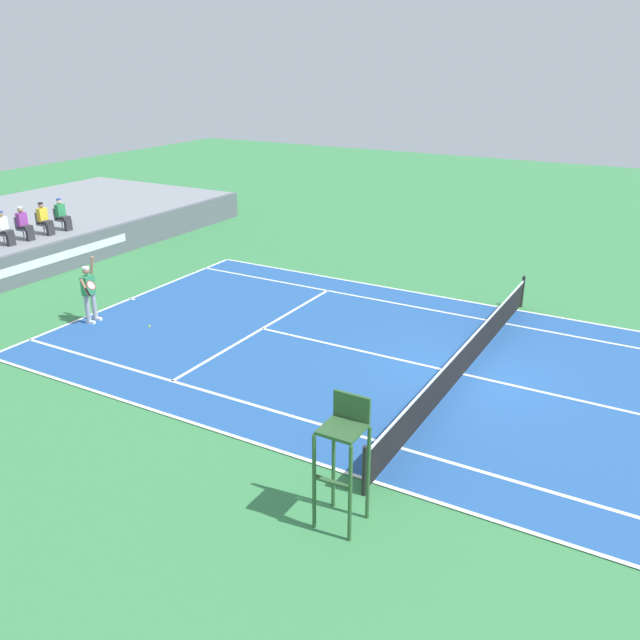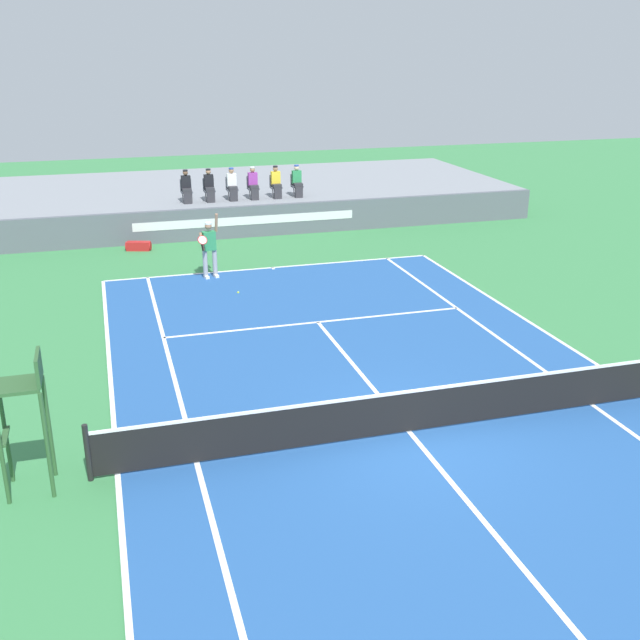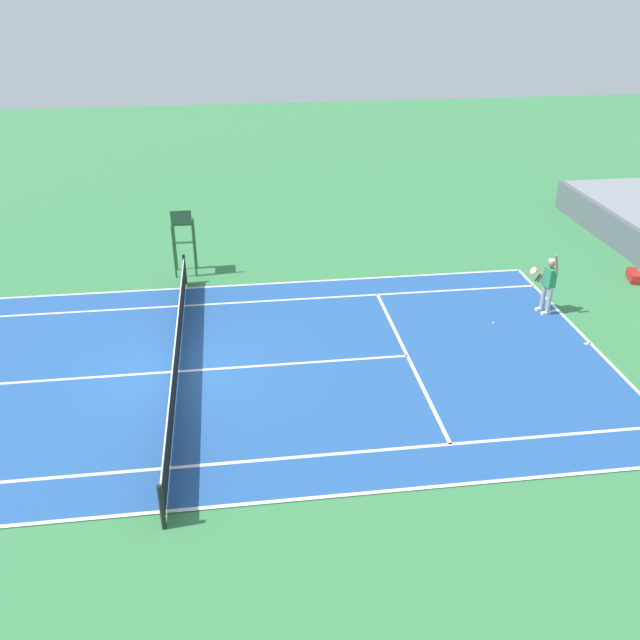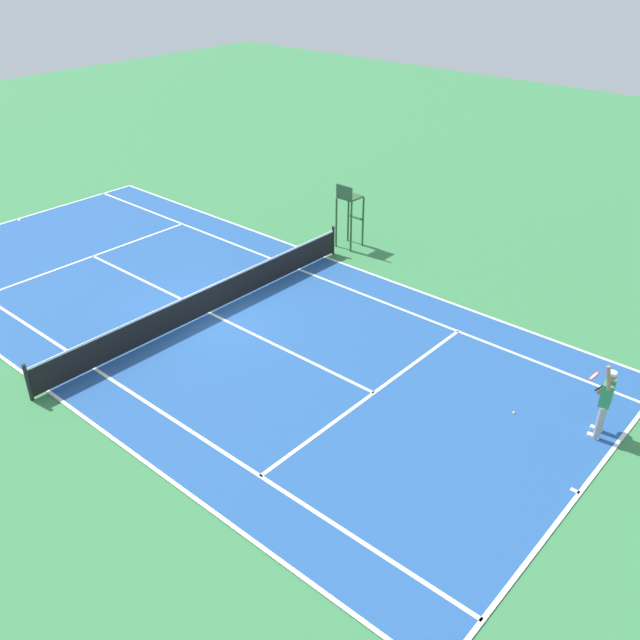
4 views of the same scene
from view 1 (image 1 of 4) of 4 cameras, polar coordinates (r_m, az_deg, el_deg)
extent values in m
plane|color=#387F47|center=(18.08, 12.12, -4.60)|extent=(80.00, 80.00, 0.00)
cube|color=#235193|center=(18.08, 12.12, -4.57)|extent=(10.98, 23.78, 0.02)
cube|color=white|center=(24.01, -15.82, 1.76)|extent=(10.98, 0.10, 0.01)
cube|color=white|center=(13.60, 4.62, -13.54)|extent=(0.10, 23.78, 0.01)
cube|color=white|center=(22.99, 16.43, 0.81)|extent=(0.10, 23.78, 0.01)
cube|color=white|center=(14.66, 6.97, -10.78)|extent=(0.10, 23.78, 0.01)
cube|color=white|center=(21.73, 15.54, -0.31)|extent=(0.10, 23.78, 0.01)
cube|color=white|center=(20.64, -4.93, -0.73)|extent=(8.22, 0.10, 0.01)
cube|color=white|center=(18.07, 12.12, -4.54)|extent=(0.10, 12.80, 0.01)
cube|color=white|center=(23.95, -15.65, 1.72)|extent=(0.10, 0.20, 0.01)
cylinder|color=black|center=(12.97, 3.81, -12.70)|extent=(0.10, 0.10, 1.07)
cylinder|color=black|center=(23.24, 16.84, 2.33)|extent=(0.10, 0.10, 1.07)
cube|color=black|center=(17.88, 12.24, -3.22)|extent=(11.78, 0.02, 0.84)
cube|color=white|center=(17.71, 12.34, -1.99)|extent=(11.78, 0.03, 0.06)
cube|color=#565B66|center=(27.17, -22.80, 4.46)|extent=(24.56, 0.24, 1.22)
cube|color=silver|center=(27.06, -22.66, 4.55)|extent=(8.60, 0.01, 0.32)
cube|color=#474C56|center=(27.83, -25.23, 6.64)|extent=(0.44, 0.44, 0.06)
cube|color=#474C56|center=(27.93, -25.55, 7.17)|extent=(0.44, 0.06, 0.44)
cylinder|color=#4C4C51|center=(27.85, -24.69, 6.27)|extent=(0.04, 0.04, 0.38)
cylinder|color=#4C4C51|center=(27.66, -25.26, 6.08)|extent=(0.04, 0.04, 0.38)
cube|color=#2D2D33|center=(27.73, -25.13, 6.78)|extent=(0.34, 0.44, 0.16)
cube|color=#2D2D33|center=(27.63, -24.80, 6.20)|extent=(0.30, 0.14, 0.44)
cube|color=white|center=(27.79, -25.42, 7.38)|extent=(0.36, 0.22, 0.52)
sphere|color=#A37556|center=(27.72, -25.55, 8.12)|extent=(0.20, 0.20, 0.20)
cylinder|color=#2D4CA8|center=(27.70, -25.58, 8.30)|extent=(0.19, 0.19, 0.05)
cube|color=#474C56|center=(28.31, -23.85, 7.08)|extent=(0.44, 0.44, 0.06)
cube|color=#474C56|center=(28.41, -24.17, 7.60)|extent=(0.44, 0.06, 0.44)
cylinder|color=#4C4C51|center=(28.34, -23.32, 6.72)|extent=(0.04, 0.04, 0.38)
cylinder|color=#4C4C51|center=(28.14, -23.88, 6.53)|extent=(0.04, 0.04, 0.38)
cube|color=#2D2D33|center=(28.21, -23.75, 7.22)|extent=(0.34, 0.44, 0.16)
cube|color=#2D2D33|center=(28.11, -23.42, 6.66)|extent=(0.30, 0.14, 0.44)
cube|color=purple|center=(28.28, -24.04, 7.81)|extent=(0.36, 0.22, 0.52)
sphere|color=#A37556|center=(28.20, -24.15, 8.54)|extent=(0.20, 0.20, 0.20)
cylinder|color=white|center=(28.18, -24.18, 8.72)|extent=(0.19, 0.19, 0.05)
cube|color=#474C56|center=(28.86, -22.39, 7.55)|extent=(0.44, 0.44, 0.06)
cube|color=#474C56|center=(28.96, -22.71, 8.06)|extent=(0.44, 0.06, 0.44)
cylinder|color=#4C4C51|center=(28.89, -21.87, 7.19)|extent=(0.04, 0.04, 0.38)
cylinder|color=#4C4C51|center=(28.68, -22.40, 7.01)|extent=(0.04, 0.04, 0.38)
cube|color=#2D2D33|center=(28.76, -22.28, 7.68)|extent=(0.34, 0.44, 0.16)
cube|color=#2D2D33|center=(28.67, -21.95, 7.13)|extent=(0.30, 0.14, 0.44)
cube|color=yellow|center=(28.83, -22.56, 8.27)|extent=(0.36, 0.22, 0.52)
sphere|color=#A37556|center=(28.75, -22.67, 8.98)|extent=(0.20, 0.20, 0.20)
cylinder|color=black|center=(28.74, -22.70, 9.16)|extent=(0.19, 0.19, 0.05)
cube|color=#474C56|center=(29.39, -21.07, 7.96)|extent=(0.44, 0.44, 0.06)
cube|color=#474C56|center=(29.49, -21.38, 8.46)|extent=(0.44, 0.06, 0.44)
cylinder|color=#4C4C51|center=(29.43, -20.56, 7.60)|extent=(0.04, 0.04, 0.38)
cylinder|color=#4C4C51|center=(29.21, -21.08, 7.44)|extent=(0.04, 0.04, 0.38)
cube|color=#2D2D33|center=(29.29, -20.96, 8.10)|extent=(0.34, 0.44, 0.16)
cube|color=#2D2D33|center=(29.20, -20.63, 7.55)|extent=(0.30, 0.14, 0.44)
cube|color=#2D8C51|center=(29.36, -21.24, 8.67)|extent=(0.36, 0.22, 0.52)
sphere|color=beige|center=(29.28, -21.34, 9.37)|extent=(0.20, 0.20, 0.20)
cylinder|color=#2D4CA8|center=(29.27, -21.36, 9.54)|extent=(0.19, 0.19, 0.05)
cylinder|color=#9E9EA3|center=(22.28, -18.65, 1.09)|extent=(0.15, 0.15, 0.92)
cylinder|color=#9E9EA3|center=(22.05, -19.15, 0.81)|extent=(0.15, 0.15, 0.92)
cube|color=white|center=(22.39, -18.41, 0.09)|extent=(0.16, 0.30, 0.10)
cube|color=white|center=(22.16, -18.91, -0.20)|extent=(0.16, 0.30, 0.10)
cube|color=#2D8C51|center=(21.93, -19.14, 2.81)|extent=(0.43, 0.30, 0.60)
sphere|color=#A37556|center=(21.79, -19.29, 3.98)|extent=(0.22, 0.22, 0.22)
cylinder|color=white|center=(21.76, -19.32, 4.20)|extent=(0.21, 0.21, 0.06)
cylinder|color=#A37556|center=(21.94, -18.84, 4.39)|extent=(0.12, 0.22, 0.61)
cylinder|color=#A37556|center=(21.67, -19.36, 2.62)|extent=(0.14, 0.34, 0.56)
cylinder|color=black|center=(21.61, -19.13, 2.23)|extent=(0.07, 0.19, 0.25)
torus|color=red|center=(21.40, -18.90, 2.81)|extent=(0.33, 0.24, 0.26)
cylinder|color=silver|center=(21.40, -18.90, 2.81)|extent=(0.29, 0.20, 0.22)
sphere|color=#D1E533|center=(21.37, -14.31, -0.52)|extent=(0.07, 0.07, 0.07)
cylinder|color=#2D562D|center=(11.66, 2.58, -14.61)|extent=(0.07, 0.07, 1.90)
cylinder|color=#2D562D|center=(11.93, -0.50, -13.64)|extent=(0.07, 0.07, 1.90)
cylinder|color=#2D562D|center=(12.18, 4.13, -12.89)|extent=(0.07, 0.07, 1.90)
cylinder|color=#2D562D|center=(12.44, 1.16, -12.02)|extent=(0.07, 0.07, 1.90)
cube|color=#2D562D|center=(11.51, 1.90, -9.27)|extent=(0.70, 0.70, 0.06)
cube|color=#2D562D|center=(11.65, 2.73, -7.35)|extent=(0.06, 0.70, 0.48)
cube|color=#2D562D|center=(11.76, 1.11, -13.66)|extent=(0.10, 0.70, 0.04)
camera|label=2|loc=(12.73, 65.65, 5.76)|focal=42.41mm
camera|label=3|loc=(33.00, 20.61, 24.11)|focal=39.35mm
camera|label=4|loc=(33.81, -6.21, 26.11)|focal=38.89mm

